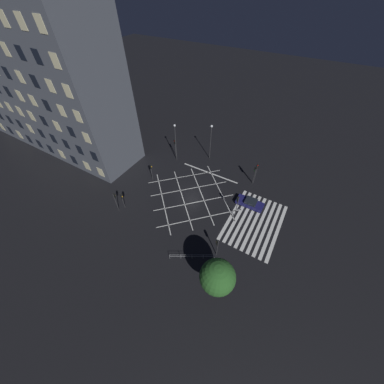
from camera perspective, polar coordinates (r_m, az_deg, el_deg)
ground_plane at (r=37.73m, az=-0.00°, el=-0.91°), size 200.00×200.00×0.00m
road_markings at (r=35.96m, az=11.87°, el=-5.45°), size 17.44×23.98×0.01m
office_building at (r=54.13m, az=-37.02°, el=23.60°), size 10.06×39.97×28.09m
traffic_light_nw_main at (r=35.53m, az=-19.82°, el=-1.67°), size 0.39×0.36×3.94m
traffic_light_ne_main at (r=44.83m, az=-4.57°, el=12.51°), size 0.39×0.36×4.01m
traffic_light_sw_cross at (r=29.17m, az=6.74°, el=-13.77°), size 0.36×0.39×3.55m
traffic_light_se_cross at (r=39.77m, az=16.36°, el=5.15°), size 0.36×0.39×3.75m
traffic_light_se_main at (r=39.40m, az=16.85°, el=5.66°), size 0.39×0.36×4.57m
traffic_light_median_north at (r=39.58m, az=-10.79°, el=6.09°), size 0.36×0.39×3.69m
traffic_light_median_south at (r=32.97m, az=11.93°, el=-2.86°), size 0.36×0.39×4.58m
traffic_light_nw_cross at (r=35.87m, az=-18.08°, el=-1.55°), size 0.36×0.39×3.32m
street_lamp_east at (r=43.01m, az=5.07°, el=14.61°), size 0.48×0.48×7.57m
street_lamp_west at (r=42.40m, az=-4.45°, el=14.17°), size 0.43×0.43×8.07m
street_tree_near at (r=24.82m, az=6.83°, el=-21.55°), size 3.96×3.96×6.80m
waiting_car at (r=37.04m, az=15.20°, el=-2.83°), size 1.86×4.51×1.29m
pedestrian_railing at (r=30.31m, az=-0.00°, el=-16.72°), size 3.13×5.33×1.05m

